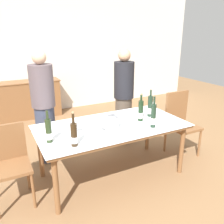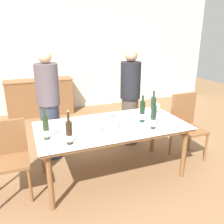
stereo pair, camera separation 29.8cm
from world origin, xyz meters
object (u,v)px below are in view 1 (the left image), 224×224
object	(u,v)px
ice_bucket	(112,122)
chair_left_end	(9,159)
sideboard_cabinet	(27,100)
wine_bottle_4	(141,111)
wine_bottle_0	(49,131)
wine_bottle_2	(150,107)
wine_bottle_3	(153,116)
wine_glass_1	(153,105)
wine_glass_2	(101,125)
chair_right_end	(180,119)
person_host	(44,109)
person_guest_left	(124,98)
wine_glass_0	(76,125)
wine_bottle_1	(74,135)
dining_table	(112,130)

from	to	relation	value
ice_bucket	chair_left_end	bearing A→B (deg)	170.65
sideboard_cabinet	wine_bottle_4	distance (m)	3.15
wine_bottle_0	wine_bottle_2	world-z (taller)	wine_bottle_2
sideboard_cabinet	wine_bottle_3	size ratio (longest dim) A/B	3.74
wine_bottle_3	wine_glass_1	distance (m)	0.59
sideboard_cabinet	chair_left_end	bearing A→B (deg)	-102.03
wine_bottle_2	wine_bottle_4	bearing A→B (deg)	-157.54
wine_bottle_4	ice_bucket	bearing A→B (deg)	-170.17
wine_glass_2	chair_left_end	size ratio (longest dim) A/B	0.15
wine_bottle_2	chair_right_end	size ratio (longest dim) A/B	0.39
wine_glass_2	person_host	size ratio (longest dim) A/B	0.08
wine_glass_1	sideboard_cabinet	bearing A→B (deg)	117.81
person_guest_left	wine_glass_2	bearing A→B (deg)	-132.10
wine_bottle_3	wine_glass_0	distance (m)	0.96
wine_bottle_4	wine_glass_1	size ratio (longest dim) A/B	2.39
wine_glass_0	wine_glass_1	bearing A→B (deg)	8.80
person_host	person_guest_left	world-z (taller)	person_host
wine_bottle_3	wine_bottle_4	world-z (taller)	wine_bottle_3
wine_bottle_1	wine_glass_0	world-z (taller)	wine_bottle_1
wine_bottle_4	wine_glass_2	xyz separation A→B (m)	(-0.63, -0.10, -0.04)
dining_table	wine_glass_0	xyz separation A→B (m)	(-0.48, -0.01, 0.16)
ice_bucket	person_guest_left	distance (m)	1.17
dining_table	chair_right_end	world-z (taller)	chair_right_end
wine_bottle_2	wine_glass_0	bearing A→B (deg)	-176.52
dining_table	person_guest_left	xyz separation A→B (m)	(0.65, 0.82, 0.14)
person_host	wine_bottle_2	bearing A→B (deg)	-29.55
wine_bottle_2	wine_glass_1	size ratio (longest dim) A/B	2.41
wine_bottle_0	wine_glass_0	world-z (taller)	wine_bottle_0
sideboard_cabinet	chair_right_end	bearing A→B (deg)	-55.91
person_host	wine_glass_1	bearing A→B (deg)	-22.91
wine_bottle_4	chair_right_end	bearing A→B (deg)	8.28
wine_bottle_3	person_host	size ratio (longest dim) A/B	0.24
wine_glass_0	person_guest_left	distance (m)	1.40
dining_table	wine_bottle_1	world-z (taller)	wine_bottle_1
wine_glass_0	wine_glass_2	size ratio (longest dim) A/B	1.03
ice_bucket	wine_bottle_2	world-z (taller)	wine_bottle_2
person_host	chair_right_end	bearing A→B (deg)	-20.28
dining_table	chair_left_end	world-z (taller)	chair_left_end
wine_glass_1	person_guest_left	distance (m)	0.64
wine_glass_0	wine_glass_2	world-z (taller)	wine_glass_0
person_guest_left	dining_table	bearing A→B (deg)	-128.29
sideboard_cabinet	ice_bucket	size ratio (longest dim) A/B	8.08
wine_glass_2	wine_bottle_4	bearing A→B (deg)	9.28
dining_table	wine_bottle_2	bearing A→B (deg)	5.42
sideboard_cabinet	wine_bottle_3	distance (m)	3.39
dining_table	person_host	bearing A→B (deg)	130.18
wine_bottle_4	wine_glass_0	xyz separation A→B (m)	(-0.90, 0.02, -0.04)
wine_glass_1	chair_left_end	bearing A→B (deg)	-177.05
wine_bottle_1	chair_right_end	size ratio (longest dim) A/B	0.38
person_host	ice_bucket	bearing A→B (deg)	-56.03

